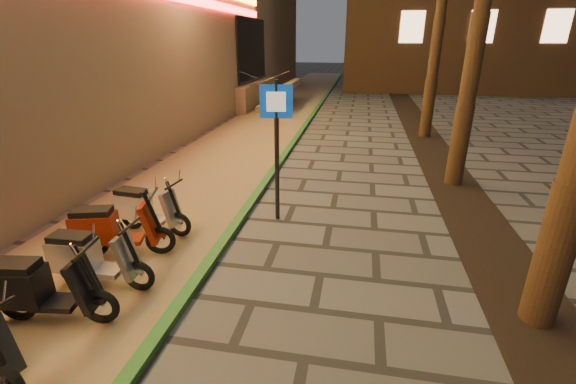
% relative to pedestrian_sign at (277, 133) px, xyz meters
% --- Properties ---
extents(parking_strip, '(3.40, 60.00, 0.01)m').
position_rel_pedestrian_sign_xyz_m(parking_strip, '(-2.40, 5.71, -1.71)').
color(parking_strip, '#8C7251').
rests_on(parking_strip, ground).
extents(green_curb, '(0.18, 60.00, 0.10)m').
position_rel_pedestrian_sign_xyz_m(green_curb, '(-0.70, 5.71, -1.66)').
color(green_curb, '#276626').
rests_on(green_curb, ground).
extents(planting_strip, '(1.20, 40.00, 0.02)m').
position_rel_pedestrian_sign_xyz_m(planting_strip, '(3.80, 0.71, -1.70)').
color(planting_strip, black).
rests_on(planting_strip, ground).
extents(pedestrian_sign, '(0.58, 0.12, 2.64)m').
position_rel_pedestrian_sign_xyz_m(pedestrian_sign, '(0.00, 0.00, 0.00)').
color(pedestrian_sign, black).
rests_on(pedestrian_sign, ground).
extents(scooter_6, '(1.56, 0.62, 1.10)m').
position_rel_pedestrian_sign_xyz_m(scooter_6, '(-2.24, -3.43, -1.23)').
color(scooter_6, black).
rests_on(scooter_6, ground).
extents(scooter_7, '(1.48, 0.52, 1.04)m').
position_rel_pedestrian_sign_xyz_m(scooter_7, '(-2.11, -2.65, -1.26)').
color(scooter_7, black).
rests_on(scooter_7, ground).
extents(scooter_8, '(1.56, 0.80, 1.10)m').
position_rel_pedestrian_sign_xyz_m(scooter_8, '(-2.30, -1.86, -1.23)').
color(scooter_8, black).
rests_on(scooter_8, ground).
extents(scooter_9, '(1.47, 0.55, 1.04)m').
position_rel_pedestrian_sign_xyz_m(scooter_9, '(-2.25, -0.96, -1.26)').
color(scooter_9, black).
rests_on(scooter_9, ground).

